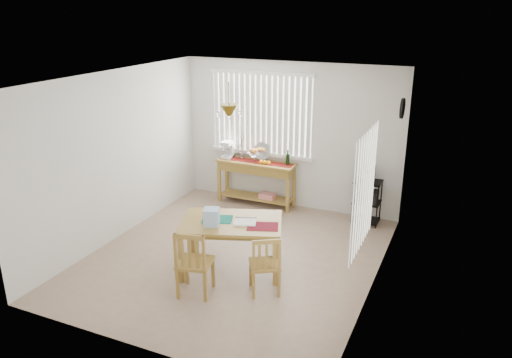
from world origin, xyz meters
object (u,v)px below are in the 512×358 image
at_px(wire_cart, 367,198).
at_px(chair_left, 194,263).
at_px(chair_right, 265,265).
at_px(dining_table, 231,227).
at_px(cart_items, 369,173).
at_px(sideboard, 257,172).

distance_m(wire_cart, chair_left, 3.44).
height_order(wire_cart, chair_right, chair_right).
bearing_deg(dining_table, chair_right, -29.59).
relative_size(wire_cart, cart_items, 2.43).
distance_m(wire_cart, cart_items, 0.44).
distance_m(cart_items, dining_table, 2.71).
xyz_separation_m(sideboard, cart_items, (2.03, -0.02, 0.28)).
height_order(dining_table, chair_right, chair_right).
xyz_separation_m(wire_cart, dining_table, (-1.37, -2.32, 0.19)).
height_order(sideboard, chair_right, sideboard).
xyz_separation_m(sideboard, chair_left, (0.53, -3.12, -0.17)).
relative_size(chair_left, chair_right, 1.11).
relative_size(dining_table, chair_left, 1.74).
height_order(sideboard, chair_left, chair_left).
distance_m(cart_items, chair_right, 2.84).
bearing_deg(cart_items, chair_left, -115.92).
bearing_deg(chair_right, sideboard, 115.92).
xyz_separation_m(dining_table, chair_right, (0.66, -0.37, -0.25)).
relative_size(cart_items, chair_left, 0.34).
height_order(wire_cart, dining_table, wire_cart).
bearing_deg(wire_cart, dining_table, -120.46).
relative_size(wire_cart, chair_left, 0.83).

